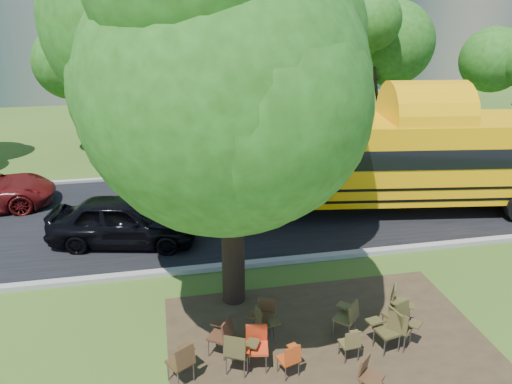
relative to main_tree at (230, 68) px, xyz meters
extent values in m
plane|color=#385319|center=(0.79, -1.40, -5.73)|extent=(160.00, 160.00, 0.00)
cube|color=#382819|center=(1.79, -1.90, -5.72)|extent=(7.00, 4.50, 0.03)
cube|color=black|center=(0.79, 5.60, -5.71)|extent=(80.00, 8.00, 0.04)
cube|color=gray|center=(0.79, 1.60, -5.66)|extent=(80.00, 0.25, 0.14)
cube|color=gray|center=(0.79, 9.70, -5.66)|extent=(80.00, 0.25, 0.14)
cylinder|color=black|center=(-4.21, 14.60, -3.98)|extent=(0.32, 0.32, 3.50)
sphere|color=#234E12|center=(-4.21, 14.60, -1.51)|extent=(4.80, 4.80, 4.80)
cylinder|color=black|center=(8.79, 12.60, -3.63)|extent=(0.38, 0.38, 4.20)
sphere|color=#234E12|center=(8.79, 12.60, -0.69)|extent=(5.60, 5.60, 5.60)
cylinder|color=black|center=(0.00, 0.00, -3.40)|extent=(0.56, 0.56, 4.67)
sphere|color=#234E12|center=(0.00, 0.00, 0.01)|extent=(7.20, 7.20, 7.20)
cube|color=#FAAB07|center=(7.29, 4.58, -3.79)|extent=(12.33, 4.42, 2.69)
cube|color=black|center=(7.61, 4.54, -3.49)|extent=(11.69, 4.37, 0.66)
cube|color=#FAAB07|center=(0.63, 5.54, -4.64)|extent=(1.75, 2.59, 1.04)
cube|color=black|center=(7.29, 4.58, -4.47)|extent=(12.36, 4.46, 0.09)
cube|color=black|center=(7.29, 4.58, -4.88)|extent=(12.36, 4.46, 0.09)
cylinder|color=black|center=(0.90, 4.11, -5.19)|extent=(1.13, 0.48, 1.10)
cylinder|color=black|center=(1.29, 6.83, -5.19)|extent=(1.13, 0.48, 1.10)
cylinder|color=black|center=(10.63, 5.49, -5.19)|extent=(1.13, 0.48, 1.10)
cube|color=#49301A|center=(-1.47, -2.63, -5.26)|extent=(0.60, 0.59, 0.05)
cube|color=#49301A|center=(-1.37, -2.80, -5.02)|extent=(0.42, 0.30, 0.43)
cube|color=#49301A|center=(-1.33, -2.37, -5.13)|extent=(0.35, 0.37, 0.03)
cylinder|color=slate|center=(-1.72, -2.57, -5.50)|extent=(0.03, 0.03, 0.48)
cylinder|color=slate|center=(-1.22, -2.69, -5.50)|extent=(0.03, 0.03, 0.48)
cube|color=#433B1D|center=(-0.32, -2.56, -5.24)|extent=(0.61, 0.60, 0.06)
cube|color=#433B1D|center=(-0.40, -2.74, -4.99)|extent=(0.44, 0.29, 0.45)
cube|color=#433B1D|center=(-0.01, -2.54, -5.10)|extent=(0.36, 0.39, 0.03)
cylinder|color=slate|center=(-0.40, -2.31, -5.49)|extent=(0.03, 0.03, 0.50)
cylinder|color=slate|center=(-0.23, -2.81, -5.49)|extent=(0.03, 0.03, 0.50)
cube|color=#B23C12|center=(0.65, -2.87, -5.33)|extent=(0.47, 0.46, 0.05)
cube|color=#B23C12|center=(0.70, -3.03, -5.13)|extent=(0.37, 0.19, 0.36)
cube|color=#B23C12|center=(0.81, -2.68, -5.22)|extent=(0.27, 0.30, 0.03)
cylinder|color=slate|center=(0.45, -2.77, -5.53)|extent=(0.02, 0.02, 0.41)
cylinder|color=slate|center=(0.84, -2.97, -5.53)|extent=(0.02, 0.02, 0.41)
cube|color=red|center=(0.07, -2.55, -5.24)|extent=(0.53, 0.52, 0.05)
cube|color=red|center=(0.11, -2.35, -5.00)|extent=(0.45, 0.18, 0.44)
cube|color=red|center=(-0.22, -2.65, -5.11)|extent=(0.29, 0.35, 0.03)
cylinder|color=slate|center=(0.22, -2.76, -5.49)|extent=(0.03, 0.03, 0.49)
cylinder|color=slate|center=(-0.08, -2.33, -5.49)|extent=(0.03, 0.03, 0.49)
cube|color=brown|center=(2.02, -2.64, -5.34)|extent=(0.40, 0.38, 0.04)
cube|color=brown|center=(2.03, -2.80, -5.15)|extent=(0.36, 0.11, 0.35)
cube|color=brown|center=(2.22, -2.50, -5.23)|extent=(0.21, 0.26, 0.03)
cylinder|color=slate|center=(1.85, -2.51, -5.54)|extent=(0.02, 0.02, 0.40)
cylinder|color=slate|center=(2.18, -2.78, -5.54)|extent=(0.02, 0.02, 0.40)
cube|color=#4C301B|center=(2.05, -3.71, -5.30)|extent=(0.56, 0.55, 0.05)
cube|color=#4C301B|center=(1.93, -3.59, -5.09)|extent=(0.35, 0.32, 0.38)
cube|color=#4C301B|center=(1.97, -3.97, -5.19)|extent=(0.34, 0.34, 0.03)
cube|color=#423C1C|center=(2.90, -2.54, -5.24)|extent=(0.53, 0.55, 0.06)
cube|color=#423C1C|center=(3.10, -2.50, -4.99)|extent=(0.20, 0.46, 0.44)
cube|color=#423C1C|center=(2.69, -2.32, -5.10)|extent=(0.35, 0.30, 0.03)
cylinder|color=slate|center=(2.76, -2.77, -5.49)|extent=(0.03, 0.03, 0.50)
cylinder|color=slate|center=(3.05, -2.32, -5.49)|extent=(0.03, 0.03, 0.50)
cube|color=#463C1E|center=(3.23, -2.48, -5.25)|extent=(0.62, 0.63, 0.05)
cube|color=#463C1E|center=(3.09, -2.61, -5.01)|extent=(0.37, 0.39, 0.43)
cube|color=#463C1E|center=(3.52, -2.56, -5.12)|extent=(0.38, 0.38, 0.03)
cylinder|color=slate|center=(3.24, -2.22, -5.49)|extent=(0.03, 0.03, 0.49)
cylinder|color=slate|center=(3.22, -2.73, -5.49)|extent=(0.03, 0.03, 0.49)
cube|color=#462819|center=(-0.61, -1.97, -5.27)|extent=(0.59, 0.59, 0.05)
cube|color=#462819|center=(-0.45, -2.08, -5.04)|extent=(0.31, 0.40, 0.42)
cube|color=#462819|center=(-0.59, -1.69, -5.14)|extent=(0.37, 0.35, 0.03)
cylinder|color=slate|center=(-0.86, -2.02, -5.50)|extent=(0.02, 0.02, 0.47)
cylinder|color=slate|center=(-0.37, -1.93, -5.50)|extent=(0.02, 0.02, 0.47)
cube|color=#51371D|center=(0.48, -1.45, -5.31)|extent=(0.53, 0.52, 0.05)
cube|color=#51371D|center=(0.56, -1.30, -5.10)|extent=(0.38, 0.26, 0.38)
cube|color=#51371D|center=(0.22, -1.46, -5.19)|extent=(0.31, 0.33, 0.03)
cylinder|color=slate|center=(0.55, -1.66, -5.52)|extent=(0.02, 0.02, 0.43)
cylinder|color=slate|center=(0.41, -1.23, -5.52)|extent=(0.02, 0.02, 0.43)
cube|color=#41391C|center=(0.44, -1.62, -5.32)|extent=(0.42, 0.44, 0.05)
cube|color=#41391C|center=(0.28, -1.65, -5.11)|extent=(0.14, 0.38, 0.37)
cube|color=#41391C|center=(0.60, -1.82, -5.21)|extent=(0.29, 0.24, 0.03)
cylinder|color=slate|center=(0.57, -1.44, -5.53)|extent=(0.02, 0.02, 0.42)
cylinder|color=slate|center=(0.31, -1.80, -5.53)|extent=(0.02, 0.02, 0.42)
cube|color=brown|center=(2.20, -1.90, -5.25)|extent=(0.62, 0.62, 0.05)
cube|color=brown|center=(2.34, -2.04, -5.02)|extent=(0.38, 0.37, 0.43)
cube|color=brown|center=(2.28, -1.61, -5.12)|extent=(0.38, 0.38, 0.03)
cylinder|color=slate|center=(1.94, -1.90, -5.49)|extent=(0.03, 0.03, 0.48)
cylinder|color=slate|center=(2.46, -1.90, -5.49)|extent=(0.03, 0.03, 0.48)
cube|color=#47431F|center=(3.69, -1.58, -5.27)|extent=(0.57, 0.58, 0.05)
cube|color=#47431F|center=(3.52, -1.50, -5.04)|extent=(0.28, 0.41, 0.42)
cube|color=#47431F|center=(3.70, -1.87, -5.14)|extent=(0.36, 0.34, 0.03)
cylinder|color=slate|center=(3.93, -1.51, -5.50)|extent=(0.02, 0.02, 0.47)
cylinder|color=slate|center=(3.45, -1.66, -5.50)|extent=(0.02, 0.02, 0.47)
cube|color=#433D1D|center=(3.35, -1.99, -5.27)|extent=(0.56, 0.55, 0.05)
cube|color=#433D1D|center=(3.41, -2.16, -5.04)|extent=(0.42, 0.24, 0.42)
cube|color=#433D1D|center=(3.52, -1.76, -5.14)|extent=(0.32, 0.35, 0.03)
cylinder|color=slate|center=(3.12, -1.89, -5.50)|extent=(0.02, 0.02, 0.47)
cylinder|color=slate|center=(3.57, -2.09, -5.50)|extent=(0.02, 0.02, 0.47)
imported|color=black|center=(-2.81, 3.77, -4.97)|extent=(4.77, 2.72, 1.53)
camera|label=1|loc=(-1.55, -10.62, 1.36)|focal=35.00mm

